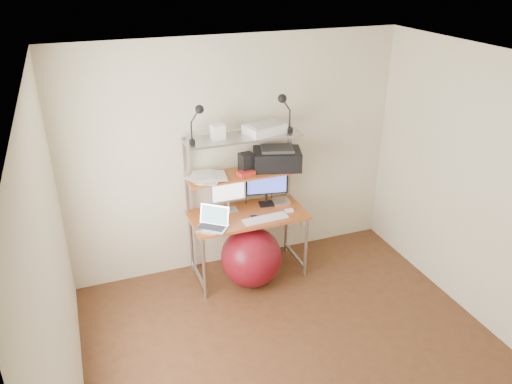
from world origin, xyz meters
TOP-DOWN VIEW (x-y plane):
  - room at (0.00, 0.00)m, footprint 3.60×3.60m
  - computer_desk at (0.00, 1.50)m, footprint 1.20×0.60m
  - wall_outlet at (0.85, 1.79)m, footprint 0.08×0.01m
  - monitor_silver at (-0.16, 1.58)m, footprint 0.38×0.13m
  - monitor_black at (0.26, 1.59)m, footprint 0.46×0.16m
  - laptop at (-0.41, 1.31)m, footprint 0.38×0.37m
  - keyboard at (0.13, 1.27)m, footprint 0.47×0.16m
  - mouse at (0.42, 1.33)m, footprint 0.09×0.06m
  - mac_mini at (0.42, 1.55)m, footprint 0.20×0.20m
  - phone at (0.02, 1.32)m, footprint 0.10×0.14m
  - printer at (0.37, 1.57)m, footprint 0.56×0.46m
  - nas_cube at (0.04, 1.58)m, footprint 0.15×0.15m
  - red_box at (0.00, 1.50)m, footprint 0.19×0.14m
  - scanner at (0.23, 1.57)m, footprint 0.45×0.35m
  - box_white at (-0.26, 1.56)m, footprint 0.13×0.11m
  - box_grey at (-0.26, 1.58)m, footprint 0.11×0.11m
  - clip_lamp_left at (-0.46, 1.51)m, footprint 0.15×0.08m
  - clip_lamp_right at (0.40, 1.50)m, footprint 0.16×0.09m
  - exercise_ball at (-0.03, 1.26)m, footprint 0.64×0.64m
  - paper_stack at (-0.38, 1.57)m, footprint 0.44×0.42m

SIDE VIEW (x-z plane):
  - wall_outlet at x=0.85m, z-range 0.24..0.36m
  - exercise_ball at x=-0.03m, z-range 0.00..0.64m
  - phone at x=0.02m, z-range 0.74..0.75m
  - keyboard at x=0.13m, z-range 0.74..0.75m
  - mouse at x=0.42m, z-range 0.74..0.76m
  - mac_mini at x=0.42m, z-range 0.74..0.77m
  - laptop at x=-0.41m, z-range 0.65..0.92m
  - computer_desk at x=0.00m, z-range 0.17..1.74m
  - monitor_silver at x=-0.16m, z-range 0.75..1.18m
  - monitor_black at x=0.26m, z-range 0.74..1.21m
  - paper_stack at x=-0.38m, z-range 1.15..1.18m
  - red_box at x=0.00m, z-range 1.15..1.20m
  - room at x=0.00m, z-range -0.55..3.05m
  - nas_cube at x=0.04m, z-range 1.15..1.35m
  - printer at x=0.37m, z-range 1.14..1.37m
  - scanner at x=0.23m, z-range 1.55..1.65m
  - box_grey at x=-0.26m, z-range 1.55..1.66m
  - box_white at x=-0.26m, z-range 1.55..1.70m
  - clip_lamp_left at x=-0.46m, z-range 1.64..2.01m
  - clip_lamp_right at x=0.40m, z-range 1.64..2.05m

